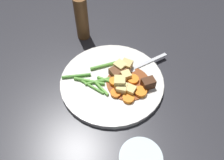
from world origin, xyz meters
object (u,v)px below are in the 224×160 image
(potato_chunk_4, at_px, (121,67))
(meat_chunk_0, at_px, (116,72))
(carrot_slice_4, at_px, (133,80))
(meat_chunk_1, at_px, (148,83))
(potato_chunk_2, at_px, (122,88))
(potato_chunk_5, at_px, (126,76))
(fork, at_px, (140,66))
(carrot_slice_1, at_px, (116,93))
(potato_chunk_0, at_px, (130,90))
(dinner_plate, at_px, (112,82))
(carrot_slice_2, at_px, (128,98))
(carrot_slice_0, at_px, (114,82))
(carrot_slice_3, at_px, (140,93))
(potato_chunk_3, at_px, (120,83))
(meat_chunk_2, at_px, (124,71))
(pepper_mill, at_px, (82,19))
(potato_chunk_1, at_px, (127,65))

(potato_chunk_4, bearing_deg, meat_chunk_0, -104.08)
(carrot_slice_4, distance_m, meat_chunk_1, 0.04)
(potato_chunk_2, bearing_deg, potato_chunk_5, 104.32)
(potato_chunk_5, height_order, fork, potato_chunk_5)
(carrot_slice_1, relative_size, meat_chunk_1, 0.84)
(carrot_slice_1, height_order, potato_chunk_0, potato_chunk_0)
(dinner_plate, bearing_deg, carrot_slice_4, 27.91)
(potato_chunk_5, bearing_deg, carrot_slice_2, -56.05)
(dinner_plate, height_order, carrot_slice_0, carrot_slice_0)
(carrot_slice_3, bearing_deg, dinner_plate, 178.39)
(carrot_slice_3, height_order, fork, carrot_slice_3)
(potato_chunk_3, relative_size, meat_chunk_2, 1.04)
(potato_chunk_2, relative_size, pepper_mill, 0.19)
(potato_chunk_3, bearing_deg, fork, 82.25)
(potato_chunk_1, bearing_deg, meat_chunk_1, -19.13)
(carrot_slice_3, distance_m, potato_chunk_1, 0.09)
(carrot_slice_3, height_order, potato_chunk_1, potato_chunk_1)
(carrot_slice_1, bearing_deg, carrot_slice_3, 31.99)
(potato_chunk_3, bearing_deg, carrot_slice_3, 6.83)
(potato_chunk_0, relative_size, potato_chunk_4, 0.87)
(carrot_slice_3, distance_m, potato_chunk_5, 0.06)
(carrot_slice_3, relative_size, potato_chunk_2, 1.20)
(potato_chunk_1, bearing_deg, carrot_slice_1, -78.03)
(potato_chunk_0, bearing_deg, dinner_plate, 169.65)
(carrot_slice_2, relative_size, pepper_mill, 0.22)
(pepper_mill, bearing_deg, potato_chunk_5, -24.68)
(carrot_slice_2, height_order, meat_chunk_2, meat_chunk_2)
(carrot_slice_3, relative_size, pepper_mill, 0.23)
(carrot_slice_1, distance_m, fork, 0.12)
(potato_chunk_2, relative_size, meat_chunk_2, 0.86)
(dinner_plate, xyz_separation_m, meat_chunk_0, (-0.00, 0.02, 0.02))
(potato_chunk_4, bearing_deg, carrot_slice_2, -49.59)
(carrot_slice_2, bearing_deg, potato_chunk_4, 130.41)
(potato_chunk_3, bearing_deg, carrot_slice_4, 59.29)
(carrot_slice_3, relative_size, meat_chunk_2, 1.04)
(potato_chunk_2, bearing_deg, carrot_slice_4, 78.41)
(carrot_slice_0, bearing_deg, dinner_plate, 148.09)
(dinner_plate, relative_size, potato_chunk_5, 11.69)
(meat_chunk_2, bearing_deg, carrot_slice_1, -77.43)
(dinner_plate, bearing_deg, potato_chunk_2, -24.81)
(dinner_plate, xyz_separation_m, potato_chunk_1, (0.01, 0.06, 0.02))
(carrot_slice_1, distance_m, meat_chunk_0, 0.07)
(potato_chunk_3, xyz_separation_m, pepper_mill, (-0.21, 0.13, 0.04))
(potato_chunk_1, height_order, meat_chunk_0, potato_chunk_1)
(dinner_plate, distance_m, potato_chunk_2, 0.05)
(carrot_slice_2, bearing_deg, meat_chunk_0, 141.68)
(dinner_plate, xyz_separation_m, carrot_slice_3, (0.08, -0.00, 0.01))
(carrot_slice_0, relative_size, pepper_mill, 0.20)
(carrot_slice_2, bearing_deg, fork, 102.87)
(potato_chunk_1, bearing_deg, carrot_slice_3, -39.53)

